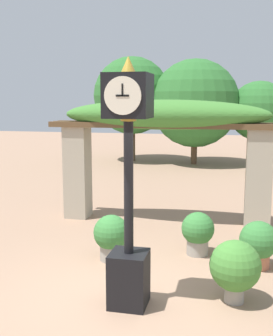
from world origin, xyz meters
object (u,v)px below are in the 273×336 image
Objects in this scene: potted_plant_near_left at (259,243)px; potted_plant_far_left at (198,232)px; potted_plant_far_right at (235,267)px; pedestal_clock at (129,189)px; potted_plant_near_right at (111,236)px.

potted_plant_far_left is (-1.09, 0.41, -0.00)m from potted_plant_near_left.
potted_plant_near_left is at bearing 73.61° from potted_plant_far_right.
potted_plant_near_left is (1.90, 1.83, -1.26)m from pedestal_clock.
potted_plant_near_left is 1.47m from potted_plant_far_right.
pedestal_clock reaches higher than potted_plant_far_right.
pedestal_clock is at bearing -109.89° from potted_plant_far_left.
potted_plant_far_right is at bearing -106.39° from potted_plant_near_left.
potted_plant_far_right is at bearing -69.55° from potted_plant_far_left.
potted_plant_near_right is 0.92× the size of potted_plant_far_right.
potted_plant_near_right reaches higher than potted_plant_near_left.
potted_plant_near_left is 2.63m from potted_plant_near_right.
pedestal_clock is at bearing -65.74° from potted_plant_near_right.
potted_plant_near_right is 1.03× the size of potted_plant_far_left.
potted_plant_far_right is (2.21, -1.18, 0.07)m from potted_plant_near_right.
potted_plant_far_left is at bearing 70.11° from pedestal_clock.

